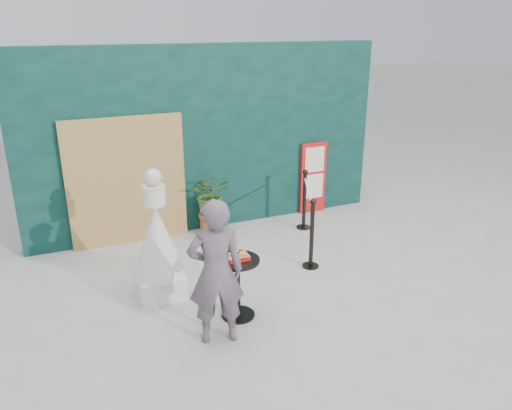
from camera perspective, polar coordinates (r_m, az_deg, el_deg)
The scene contains 10 objects.
ground at distance 6.16m, azimuth 4.60°, elevation -12.36°, with size 60.00×60.00×0.00m, color #ADAAA5.
back_wall at distance 8.30m, azimuth -5.47°, elevation 7.53°, with size 6.00×0.30×3.00m, color black.
bamboo_fence at distance 7.91m, azimuth -14.52°, elevation 2.58°, with size 1.80×0.08×2.00m, color tan.
woman at distance 5.32m, azimuth -4.61°, elevation -7.70°, with size 0.60×0.39×1.65m, color #655760.
menu_board at distance 9.10m, azimuth 6.53°, elevation 3.10°, with size 0.50×0.07×1.30m.
statue at distance 6.33m, azimuth -11.16°, elevation -4.64°, with size 0.66×0.66×1.69m.
cafe_table at distance 5.87m, azimuth -2.11°, elevation -8.41°, with size 0.52×0.52×0.75m.
food_basket at distance 5.74m, azimuth -2.14°, elevation -5.86°, with size 0.26×0.19×0.11m.
planter at distance 8.11m, azimuth -5.21°, elevation 0.65°, with size 0.61×0.53×1.04m.
stanchion_barrier at distance 7.72m, azimuth 5.93°, elevation -1.28°, with size 0.84×1.54×1.03m.
Camera 1 is at (-2.52, -4.54, 3.31)m, focal length 35.00 mm.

